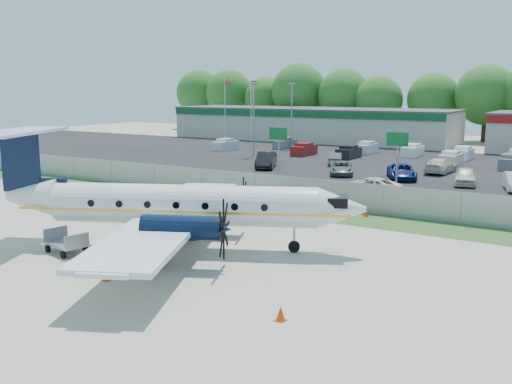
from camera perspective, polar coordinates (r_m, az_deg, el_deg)
The scene contains 29 objects.
ground at distance 29.24m, azimuth -6.20°, elevation -6.24°, with size 170.00×170.00×0.00m, color #B0AA95.
grass_verge at distance 39.11m, azimuth 4.61°, elevation -1.97°, with size 170.00×4.00×0.02m, color #2D561E.
access_road at distance 45.34m, azimuth 8.63°, elevation -0.35°, with size 170.00×8.00×0.02m, color black.
parking_lot at distance 64.98m, azimuth 15.90°, elevation 2.58°, with size 170.00×32.00×0.02m, color black.
perimeter_fence at distance 40.67m, azimuth 5.91°, elevation -0.08°, with size 120.00×0.06×1.99m.
building_west at distance 93.83m, azimuth 5.44°, elevation 6.78°, with size 46.40×12.40×5.24m.
sign_left at distance 51.82m, azimuth 2.25°, elevation 5.10°, with size 1.80×0.26×5.00m.
sign_mid at distance 47.44m, azimuth 13.95°, elevation 4.33°, with size 1.80×0.26×5.00m.
flagpole_west at distance 93.70m, azimuth -3.08°, elevation 8.65°, with size 1.06×0.12×10.00m.
flagpole_east at distance 90.96m, azimuth -0.46°, elevation 8.62°, with size 1.06×0.12×10.00m.
light_pole_nw at distance 70.78m, azimuth -0.25°, elevation 7.81°, with size 0.90×0.35×9.09m.
light_pole_sw at distance 79.45m, azimuth 3.59°, elevation 8.06°, with size 0.90×0.35×9.09m.
tree_line at distance 97.99m, azimuth 21.37°, elevation 4.73°, with size 112.00×6.00×14.00m, color #285F1C, non-canonical shape.
aircraft at distance 29.89m, azimuth -7.99°, elevation -1.24°, with size 19.65×19.07×6.13m.
pushback_tug at distance 31.61m, azimuth -9.81°, elevation -3.99°, with size 2.47×2.04×1.20m.
baggage_cart_near at distance 30.76m, azimuth -18.45°, elevation -4.83°, with size 2.44×1.74×1.17m.
baggage_cart_far at distance 31.61m, azimuth -8.75°, elevation -4.16°, with size 2.10×1.50×1.00m.
cone_nose at distance 21.10m, azimuth 2.48°, elevation -12.07°, with size 0.39×0.39×0.55m.
cone_port_wing at distance 26.06m, azimuth -14.71°, elevation -8.02°, with size 0.37×0.37×0.53m.
cone_starboard_wing at distance 38.00m, azimuth 10.92°, elevation -2.11°, with size 0.37×0.37×0.53m.
road_car_west at distance 53.87m, azimuth -10.92°, elevation 1.25°, with size 1.75×4.36×1.48m, color maroon.
road_car_mid at distance 45.82m, azimuth 11.22°, elevation -0.33°, with size 2.39×5.18×1.44m, color beige.
parked_car_a at distance 60.43m, azimuth 1.02°, elevation 2.40°, with size 1.82×5.22×1.72m, color black.
parked_car_b at distance 56.26m, azimuth 8.52°, elevation 1.70°, with size 2.18×4.73×1.32m, color #595B5E.
parked_car_c at distance 54.62m, azimuth 14.33°, elevation 1.24°, with size 2.37×5.13×1.43m, color navy.
parked_car_d at distance 52.98m, azimuth 20.16°, elevation 0.65°, with size 1.81×4.49×1.53m, color beige.
parked_car_f at distance 63.72m, azimuth 7.89°, elevation 2.72°, with size 1.42×4.08×1.34m, color #595B5E.
parked_car_g at distance 59.65m, azimuth 17.92°, elevation 1.80°, with size 2.10×5.18×1.50m, color beige.
far_parking_rows at distance 69.78m, azimuth 17.03°, elevation 3.01°, with size 56.00×10.00×1.60m, color gray, non-canonical shape.
Camera 1 is at (17.25, -22.10, 8.28)m, focal length 40.00 mm.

